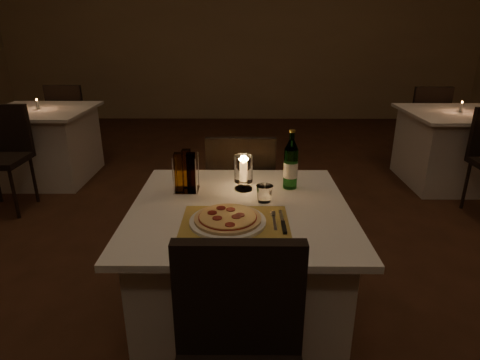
{
  "coord_description": "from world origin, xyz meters",
  "views": [
    {
      "loc": [
        0.02,
        -2.06,
        1.5
      ],
      "look_at": [
        0.01,
        -0.36,
        0.86
      ],
      "focal_mm": 30.0,
      "sensor_mm": 36.0,
      "label": 1
    }
  ],
  "objects_px": {
    "pizza": "(228,218)",
    "chair_near": "(239,357)",
    "hurricane_candle": "(243,170)",
    "neighbor_table_left": "(45,144)",
    "chair_far": "(241,187)",
    "main_table": "(240,274)",
    "water_bottle": "(291,165)",
    "neighbor_table_right": "(453,148)",
    "tumbler": "(264,194)",
    "plate": "(228,221)"
  },
  "relations": [
    {
      "from": "chair_near",
      "to": "neighbor_table_right",
      "type": "relative_size",
      "value": 0.9
    },
    {
      "from": "pizza",
      "to": "neighbor_table_left",
      "type": "relative_size",
      "value": 0.28
    },
    {
      "from": "plate",
      "to": "pizza",
      "type": "distance_m",
      "value": 0.02
    },
    {
      "from": "plate",
      "to": "main_table",
      "type": "bearing_deg",
      "value": 74.48
    },
    {
      "from": "hurricane_candle",
      "to": "pizza",
      "type": "bearing_deg",
      "value": -99.89
    },
    {
      "from": "chair_near",
      "to": "neighbor_table_right",
      "type": "distance_m",
      "value": 3.64
    },
    {
      "from": "plate",
      "to": "neighbor_table_right",
      "type": "xyz_separation_m",
      "value": [
        2.19,
        2.4,
        -0.38
      ]
    },
    {
      "from": "main_table",
      "to": "plate",
      "type": "height_order",
      "value": "plate"
    },
    {
      "from": "plate",
      "to": "hurricane_candle",
      "type": "distance_m",
      "value": 0.4
    },
    {
      "from": "pizza",
      "to": "hurricane_candle",
      "type": "relative_size",
      "value": 1.57
    },
    {
      "from": "hurricane_candle",
      "to": "neighbor_table_left",
      "type": "relative_size",
      "value": 0.18
    },
    {
      "from": "plate",
      "to": "water_bottle",
      "type": "bearing_deg",
      "value": 53.39
    },
    {
      "from": "hurricane_candle",
      "to": "neighbor_table_left",
      "type": "xyz_separation_m",
      "value": [
        -2.07,
        2.14,
        -0.47
      ]
    },
    {
      "from": "chair_far",
      "to": "hurricane_candle",
      "type": "relative_size",
      "value": 5.04
    },
    {
      "from": "neighbor_table_right",
      "to": "pizza",
      "type": "bearing_deg",
      "value": -132.35
    },
    {
      "from": "main_table",
      "to": "neighbor_table_left",
      "type": "distance_m",
      "value": 3.11
    },
    {
      "from": "chair_far",
      "to": "chair_near",
      "type": "bearing_deg",
      "value": -90.0
    },
    {
      "from": "main_table",
      "to": "water_bottle",
      "type": "distance_m",
      "value": 0.6
    },
    {
      "from": "pizza",
      "to": "chair_far",
      "type": "bearing_deg",
      "value": 86.79
    },
    {
      "from": "pizza",
      "to": "chair_near",
      "type": "bearing_deg",
      "value": -84.64
    },
    {
      "from": "plate",
      "to": "hurricane_candle",
      "type": "height_order",
      "value": "hurricane_candle"
    },
    {
      "from": "water_bottle",
      "to": "hurricane_candle",
      "type": "height_order",
      "value": "water_bottle"
    },
    {
      "from": "pizza",
      "to": "neighbor_table_left",
      "type": "xyz_separation_m",
      "value": [
        -2.0,
        2.52,
        -0.39
      ]
    },
    {
      "from": "chair_near",
      "to": "plate",
      "type": "height_order",
      "value": "chair_near"
    },
    {
      "from": "main_table",
      "to": "water_bottle",
      "type": "xyz_separation_m",
      "value": [
        0.25,
        0.23,
        0.49
      ]
    },
    {
      "from": "chair_far",
      "to": "neighbor_table_right",
      "type": "bearing_deg",
      "value": 35.18
    },
    {
      "from": "tumbler",
      "to": "neighbor_table_left",
      "type": "bearing_deg",
      "value": 133.44
    },
    {
      "from": "pizza",
      "to": "neighbor_table_right",
      "type": "relative_size",
      "value": 0.28
    },
    {
      "from": "main_table",
      "to": "neighbor_table_right",
      "type": "distance_m",
      "value": 3.09
    },
    {
      "from": "plate",
      "to": "water_bottle",
      "type": "height_order",
      "value": "water_bottle"
    },
    {
      "from": "plate",
      "to": "tumbler",
      "type": "xyz_separation_m",
      "value": [
        0.16,
        0.23,
        0.03
      ]
    },
    {
      "from": "tumbler",
      "to": "neighbor_table_left",
      "type": "height_order",
      "value": "tumbler"
    },
    {
      "from": "chair_near",
      "to": "plate",
      "type": "bearing_deg",
      "value": 95.35
    },
    {
      "from": "main_table",
      "to": "tumbler",
      "type": "bearing_deg",
      "value": 24.69
    },
    {
      "from": "plate",
      "to": "pizza",
      "type": "bearing_deg",
      "value": 127.07
    },
    {
      "from": "chair_far",
      "to": "tumbler",
      "type": "height_order",
      "value": "chair_far"
    },
    {
      "from": "chair_far",
      "to": "hurricane_candle",
      "type": "height_order",
      "value": "hurricane_candle"
    },
    {
      "from": "chair_near",
      "to": "chair_far",
      "type": "bearing_deg",
      "value": 90.0
    },
    {
      "from": "hurricane_candle",
      "to": "water_bottle",
      "type": "bearing_deg",
      "value": 6.6
    },
    {
      "from": "neighbor_table_left",
      "to": "neighbor_table_right",
      "type": "distance_m",
      "value": 4.19
    },
    {
      "from": "plate",
      "to": "chair_far",
      "type": "bearing_deg",
      "value": 86.8
    },
    {
      "from": "chair_far",
      "to": "plate",
      "type": "relative_size",
      "value": 2.81
    },
    {
      "from": "pizza",
      "to": "water_bottle",
      "type": "xyz_separation_m",
      "value": [
        0.3,
        0.41,
        0.09
      ]
    },
    {
      "from": "hurricane_candle",
      "to": "neighbor_table_left",
      "type": "height_order",
      "value": "hurricane_candle"
    },
    {
      "from": "hurricane_candle",
      "to": "tumbler",
      "type": "bearing_deg",
      "value": -56.56
    },
    {
      "from": "pizza",
      "to": "hurricane_candle",
      "type": "bearing_deg",
      "value": 80.11
    },
    {
      "from": "tumbler",
      "to": "neighbor_table_left",
      "type": "distance_m",
      "value": 3.18
    },
    {
      "from": "main_table",
      "to": "hurricane_candle",
      "type": "height_order",
      "value": "hurricane_candle"
    },
    {
      "from": "chair_far",
      "to": "neighbor_table_right",
      "type": "xyz_separation_m",
      "value": [
        2.14,
        1.51,
        -0.18
      ]
    },
    {
      "from": "main_table",
      "to": "tumbler",
      "type": "distance_m",
      "value": 0.42
    }
  ]
}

